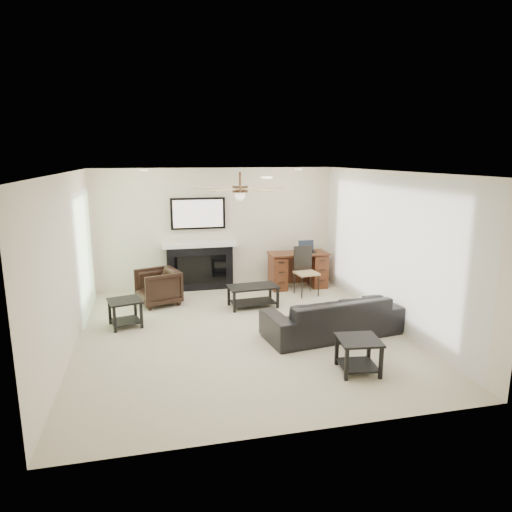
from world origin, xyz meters
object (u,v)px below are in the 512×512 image
at_px(sofa, 332,316).
at_px(armchair, 158,287).
at_px(fireplace_unit, 199,244).
at_px(coffee_table, 253,296).
at_px(desk, 298,270).

relative_size(sofa, armchair, 2.90).
xyz_separation_m(sofa, fireplace_unit, (-1.72, 2.98, 0.65)).
xyz_separation_m(sofa, coffee_table, (-0.90, 1.60, -0.11)).
distance_m(armchair, desk, 2.94).
relative_size(sofa, coffee_table, 2.36).
bearing_deg(coffee_table, desk, 36.36).
height_order(sofa, desk, desk).
relative_size(armchair, coffee_table, 0.81).
distance_m(fireplace_unit, desk, 2.13).
bearing_deg(fireplace_unit, sofa, -59.95).
xyz_separation_m(armchair, fireplace_unit, (0.88, 0.83, 0.62)).
xyz_separation_m(sofa, armchair, (-2.60, 2.15, 0.02)).
relative_size(armchair, desk, 0.60).
bearing_deg(coffee_table, sofa, -64.90).
height_order(sofa, armchair, armchair).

